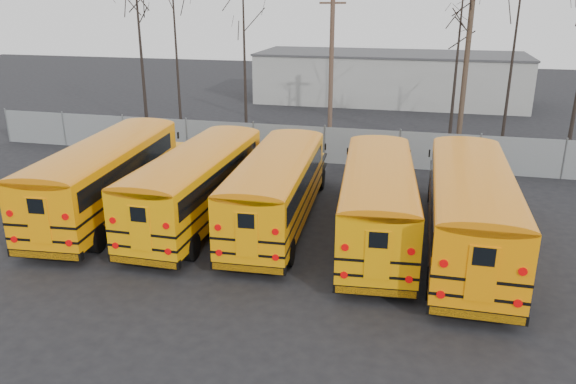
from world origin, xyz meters
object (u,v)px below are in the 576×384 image
(bus_b, at_px, (199,179))
(bus_c, at_px, (278,183))
(bus_e, at_px, (470,203))
(bus_a, at_px, (108,171))
(utility_pole_right, at_px, (466,62))
(bus_d, at_px, (378,195))
(utility_pole_left, at_px, (331,68))

(bus_b, bearing_deg, bus_c, 5.69)
(bus_b, relative_size, bus_e, 0.95)
(bus_a, bearing_deg, utility_pole_right, 40.51)
(bus_a, xyz_separation_m, bus_c, (7.06, 0.43, -0.12))
(bus_d, bearing_deg, utility_pole_left, 101.30)
(bus_a, distance_m, bus_b, 3.90)
(utility_pole_left, xyz_separation_m, utility_pole_right, (7.75, 0.45, 0.52))
(utility_pole_right, bearing_deg, bus_e, -91.58)
(bus_c, bearing_deg, bus_b, -177.75)
(bus_b, bearing_deg, bus_d, -1.13)
(bus_c, xyz_separation_m, utility_pole_left, (-0.31, 13.85, 2.79))
(bus_d, xyz_separation_m, utility_pole_right, (3.53, 14.77, 3.28))
(bus_a, distance_m, utility_pole_right, 20.91)
(bus_d, relative_size, utility_pole_left, 1.25)
(bus_b, xyz_separation_m, bus_e, (10.26, -0.57, 0.10))
(bus_c, relative_size, bus_d, 0.98)
(bus_d, bearing_deg, bus_a, 174.63)
(utility_pole_left, bearing_deg, bus_b, -125.12)
(bus_c, bearing_deg, utility_pole_right, 59.47)
(bus_a, bearing_deg, bus_d, -5.20)
(bus_b, height_order, utility_pole_right, utility_pole_right)
(bus_a, bearing_deg, bus_e, -6.69)
(bus_b, bearing_deg, bus_a, -177.56)
(bus_d, height_order, bus_e, bus_e)
(bus_a, distance_m, utility_pole_left, 16.02)
(bus_e, bearing_deg, bus_c, 172.88)
(bus_d, bearing_deg, bus_b, 173.36)
(bus_a, distance_m, bus_d, 10.97)
(bus_a, height_order, utility_pole_right, utility_pole_right)
(bus_e, bearing_deg, utility_pole_left, 116.56)
(bus_a, relative_size, bus_d, 1.05)
(utility_pole_right, bearing_deg, utility_pole_left, -177.02)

